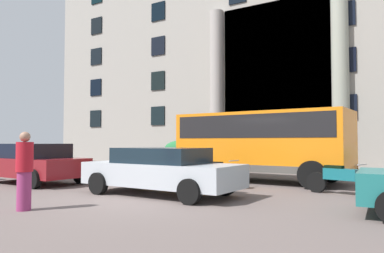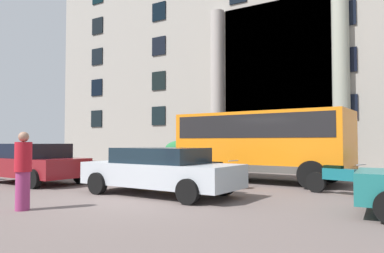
{
  "view_description": "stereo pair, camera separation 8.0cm",
  "coord_description": "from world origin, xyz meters",
  "px_view_note": "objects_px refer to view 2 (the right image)",
  "views": [
    {
      "loc": [
        6.4,
        -7.59,
        1.5
      ],
      "look_at": [
        -1.84,
        5.65,
        2.13
      ],
      "focal_mm": 34.45,
      "sensor_mm": 36.0,
      "label": 1
    },
    {
      "loc": [
        6.46,
        -7.55,
        1.5
      ],
      "look_at": [
        -1.84,
        5.65,
        2.13
      ],
      "focal_mm": 34.45,
      "sensor_mm": 36.0,
      "label": 2
    }
  ],
  "objects_px": {
    "orange_minibus": "(262,140)",
    "motorcycle_near_kerb": "(218,173)",
    "parked_sedan_second": "(160,170)",
    "white_taxi_kerbside": "(35,163)",
    "pedestrian_woman_with_bag": "(23,171)",
    "scooter_by_planter": "(338,179)",
    "hedge_planter_far_east": "(178,154)",
    "hedge_planter_far_west": "(284,157)"
  },
  "relations": [
    {
      "from": "hedge_planter_far_east",
      "to": "motorcycle_near_kerb",
      "type": "distance_m",
      "value": 9.29
    },
    {
      "from": "scooter_by_planter",
      "to": "pedestrian_woman_with_bag",
      "type": "distance_m",
      "value": 8.15
    },
    {
      "from": "pedestrian_woman_with_bag",
      "to": "scooter_by_planter",
      "type": "bearing_deg",
      "value": -90.62
    },
    {
      "from": "hedge_planter_far_east",
      "to": "scooter_by_planter",
      "type": "xyz_separation_m",
      "value": [
        10.02,
        -6.72,
        -0.28
      ]
    },
    {
      "from": "white_taxi_kerbside",
      "to": "hedge_planter_far_east",
      "type": "bearing_deg",
      "value": 92.39
    },
    {
      "from": "hedge_planter_far_east",
      "to": "parked_sedan_second",
      "type": "bearing_deg",
      "value": -58.36
    },
    {
      "from": "hedge_planter_far_west",
      "to": "pedestrian_woman_with_bag",
      "type": "relative_size",
      "value": 1.01
    },
    {
      "from": "orange_minibus",
      "to": "motorcycle_near_kerb",
      "type": "relative_size",
      "value": 3.26
    },
    {
      "from": "hedge_planter_far_west",
      "to": "pedestrian_woman_with_bag",
      "type": "bearing_deg",
      "value": -97.3
    },
    {
      "from": "hedge_planter_far_east",
      "to": "hedge_planter_far_west",
      "type": "bearing_deg",
      "value": -0.24
    },
    {
      "from": "hedge_planter_far_west",
      "to": "parked_sedan_second",
      "type": "distance_m",
      "value": 9.35
    },
    {
      "from": "hedge_planter_far_east",
      "to": "parked_sedan_second",
      "type": "xyz_separation_m",
      "value": [
        5.77,
        -9.37,
        -0.05
      ]
    },
    {
      "from": "orange_minibus",
      "to": "hedge_planter_far_east",
      "type": "relative_size",
      "value": 3.18
    },
    {
      "from": "hedge_planter_far_west",
      "to": "white_taxi_kerbside",
      "type": "relative_size",
      "value": 0.43
    },
    {
      "from": "motorcycle_near_kerb",
      "to": "pedestrian_woman_with_bag",
      "type": "bearing_deg",
      "value": -97.9
    },
    {
      "from": "scooter_by_planter",
      "to": "orange_minibus",
      "type": "bearing_deg",
      "value": 161.12
    },
    {
      "from": "motorcycle_near_kerb",
      "to": "pedestrian_woman_with_bag",
      "type": "relative_size",
      "value": 1.13
    },
    {
      "from": "hedge_planter_far_west",
      "to": "hedge_planter_far_east",
      "type": "relative_size",
      "value": 0.87
    },
    {
      "from": "white_taxi_kerbside",
      "to": "pedestrian_woman_with_bag",
      "type": "height_order",
      "value": "pedestrian_woman_with_bag"
    },
    {
      "from": "parked_sedan_second",
      "to": "white_taxi_kerbside",
      "type": "bearing_deg",
      "value": -177.21
    },
    {
      "from": "scooter_by_planter",
      "to": "pedestrian_woman_with_bag",
      "type": "bearing_deg",
      "value": -116.16
    },
    {
      "from": "white_taxi_kerbside",
      "to": "motorcycle_near_kerb",
      "type": "relative_size",
      "value": 2.06
    },
    {
      "from": "hedge_planter_far_east",
      "to": "white_taxi_kerbside",
      "type": "distance_m",
      "value": 9.49
    },
    {
      "from": "hedge_planter_far_west",
      "to": "hedge_planter_far_east",
      "type": "bearing_deg",
      "value": 179.76
    },
    {
      "from": "hedge_planter_far_west",
      "to": "white_taxi_kerbside",
      "type": "bearing_deg",
      "value": -122.52
    },
    {
      "from": "motorcycle_near_kerb",
      "to": "pedestrian_woman_with_bag",
      "type": "height_order",
      "value": "pedestrian_woman_with_bag"
    },
    {
      "from": "scooter_by_planter",
      "to": "pedestrian_woman_with_bag",
      "type": "height_order",
      "value": "pedestrian_woman_with_bag"
    },
    {
      "from": "parked_sedan_second",
      "to": "white_taxi_kerbside",
      "type": "distance_m",
      "value": 5.54
    },
    {
      "from": "scooter_by_planter",
      "to": "hedge_planter_far_east",
      "type": "bearing_deg",
      "value": 161.52
    },
    {
      "from": "hedge_planter_far_east",
      "to": "pedestrian_woman_with_bag",
      "type": "height_order",
      "value": "pedestrian_woman_with_bag"
    },
    {
      "from": "hedge_planter_far_west",
      "to": "scooter_by_planter",
      "type": "xyz_separation_m",
      "value": [
        3.76,
        -6.69,
        -0.3
      ]
    },
    {
      "from": "parked_sedan_second",
      "to": "pedestrian_woman_with_bag",
      "type": "relative_size",
      "value": 2.7
    },
    {
      "from": "orange_minibus",
      "to": "white_taxi_kerbside",
      "type": "bearing_deg",
      "value": -142.37
    },
    {
      "from": "white_taxi_kerbside",
      "to": "motorcycle_near_kerb",
      "type": "bearing_deg",
      "value": 24.62
    },
    {
      "from": "orange_minibus",
      "to": "pedestrian_woman_with_bag",
      "type": "relative_size",
      "value": 3.67
    },
    {
      "from": "hedge_planter_far_east",
      "to": "white_taxi_kerbside",
      "type": "bearing_deg",
      "value": -88.61
    },
    {
      "from": "hedge_planter_far_east",
      "to": "motorcycle_near_kerb",
      "type": "xyz_separation_m",
      "value": [
        6.27,
        -6.85,
        -0.29
      ]
    },
    {
      "from": "hedge_planter_far_east",
      "to": "pedestrian_woman_with_bag",
      "type": "xyz_separation_m",
      "value": [
        4.63,
        -12.81,
        0.12
      ]
    },
    {
      "from": "hedge_planter_far_west",
      "to": "pedestrian_woman_with_bag",
      "type": "height_order",
      "value": "pedestrian_woman_with_bag"
    },
    {
      "from": "scooter_by_planter",
      "to": "hedge_planter_far_west",
      "type": "bearing_deg",
      "value": 134.67
    },
    {
      "from": "hedge_planter_far_east",
      "to": "motorcycle_near_kerb",
      "type": "bearing_deg",
      "value": -47.51
    },
    {
      "from": "hedge_planter_far_east",
      "to": "parked_sedan_second",
      "type": "height_order",
      "value": "hedge_planter_far_east"
    }
  ]
}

